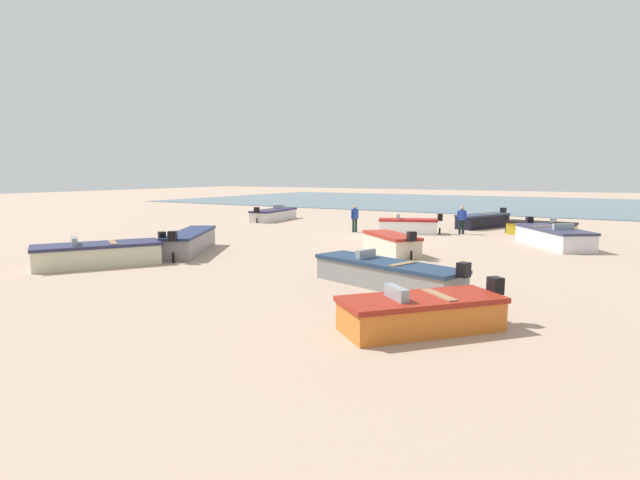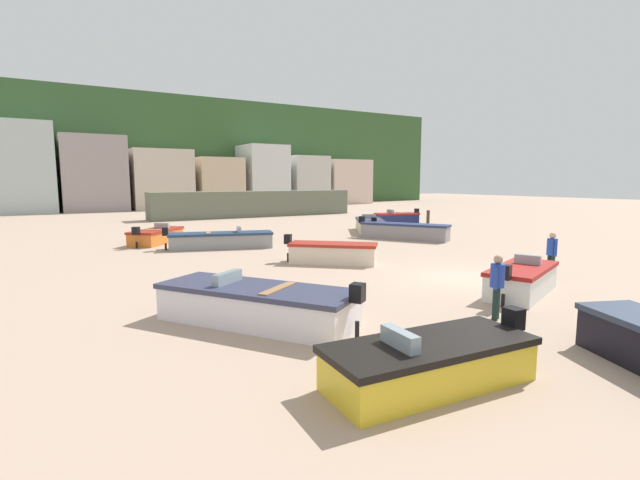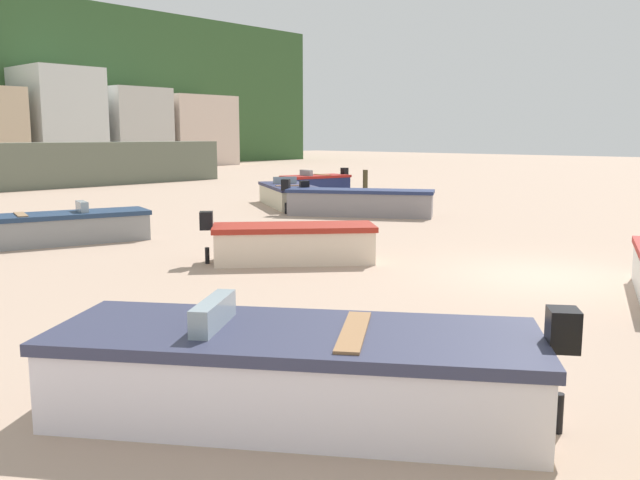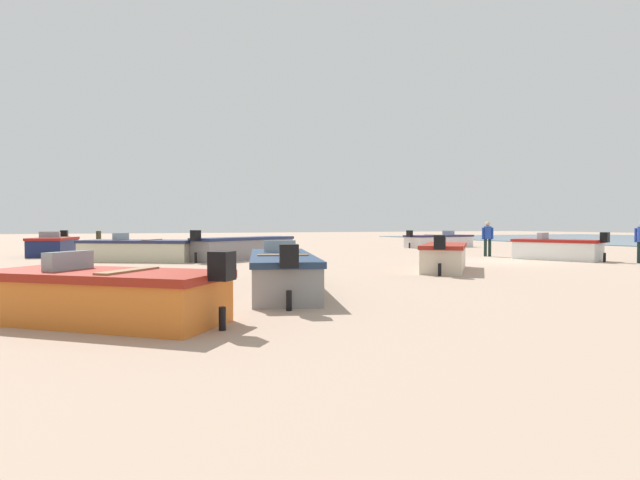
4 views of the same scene
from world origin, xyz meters
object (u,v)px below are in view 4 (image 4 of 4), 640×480
at_px(boat_cream_1, 139,250).
at_px(beach_walker_foreground, 488,236).
at_px(boat_grey_3, 245,248).
at_px(boat_grey_0, 281,272).
at_px(boat_cream_7, 444,257).
at_px(boat_orange_8, 104,296).
at_px(boat_white_10, 439,241).
at_px(boat_navy_9, 54,246).
at_px(boat_white_2, 557,249).
at_px(mooring_post_near_water, 99,242).

height_order(boat_cream_1, beach_walker_foreground, beach_walker_foreground).
relative_size(boat_cream_1, boat_grey_3, 0.94).
distance_m(boat_grey_0, boat_cream_7, 6.99).
distance_m(boat_orange_8, boat_white_10, 27.96).
distance_m(boat_navy_9, boat_white_10, 22.45).
height_order(boat_cream_1, boat_white_2, same).
bearing_deg(boat_cream_1, boat_cream_7, -102.91).
height_order(boat_grey_0, boat_grey_3, boat_grey_3).
height_order(boat_navy_9, boat_white_10, boat_navy_9).
xyz_separation_m(boat_grey_0, boat_cream_1, (11.06, 2.10, 0.02)).
bearing_deg(boat_cream_7, beach_walker_foreground, 80.11).
bearing_deg(boat_cream_1, boat_navy_9, 64.63).
bearing_deg(boat_grey_3, boat_grey_0, -41.79).
bearing_deg(mooring_post_near_water, boat_grey_0, -168.73).
xyz_separation_m(boat_cream_1, boat_orange_8, (-13.48, 1.58, -0.04)).
bearing_deg(boat_white_2, boat_cream_1, 137.28).
height_order(boat_grey_3, mooring_post_near_water, boat_grey_3).
bearing_deg(boat_white_10, boat_grey_3, -76.03).
height_order(boat_cream_1, boat_grey_3, boat_grey_3).
xyz_separation_m(boat_cream_1, mooring_post_near_water, (6.71, 1.44, 0.14)).
xyz_separation_m(boat_white_2, boat_cream_7, (-2.03, 7.41, -0.01)).
distance_m(boat_cream_1, boat_navy_9, 6.27).
relative_size(boat_grey_0, beach_walker_foreground, 3.35).
bearing_deg(mooring_post_near_water, boat_cream_1, -167.88).
relative_size(boat_cream_7, mooring_post_near_water, 3.07).
xyz_separation_m(boat_orange_8, mooring_post_near_water, (20.20, -0.14, 0.17)).
relative_size(mooring_post_near_water, beach_walker_foreground, 0.71).
bearing_deg(boat_grey_0, beach_walker_foreground, 47.73).
relative_size(boat_navy_9, mooring_post_near_water, 3.22).
bearing_deg(mooring_post_near_water, boat_navy_9, 126.45).
xyz_separation_m(boat_cream_1, boat_grey_3, (-0.69, -4.20, 0.04)).
relative_size(boat_grey_3, boat_navy_9, 1.37).
distance_m(boat_cream_7, boat_orange_8, 11.34).
bearing_deg(boat_grey_3, boat_white_10, 81.95).
bearing_deg(boat_navy_9, mooring_post_near_water, -131.55).
distance_m(boat_cream_7, mooring_post_near_water, 18.21).
relative_size(boat_navy_9, boat_white_10, 0.70).
xyz_separation_m(boat_grey_0, mooring_post_near_water, (17.77, 3.54, 0.16)).
bearing_deg(boat_white_10, mooring_post_near_water, -102.01).
height_order(boat_navy_9, beach_walker_foreground, beach_walker_foreground).
relative_size(boat_grey_0, boat_orange_8, 1.45).
bearing_deg(boat_cream_7, boat_orange_8, -111.83).
distance_m(boat_grey_0, boat_grey_3, 10.58).
height_order(boat_white_2, boat_navy_9, boat_navy_9).
xyz_separation_m(boat_navy_9, boat_white_10, (0.14, -22.45, -0.04)).
height_order(boat_white_2, boat_cream_7, boat_white_2).
height_order(boat_white_10, mooring_post_near_water, mooring_post_near_water).
distance_m(boat_grey_3, mooring_post_near_water, 9.31).
height_order(boat_grey_0, boat_white_2, boat_white_2).
bearing_deg(boat_grey_3, boat_cream_7, -0.92).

